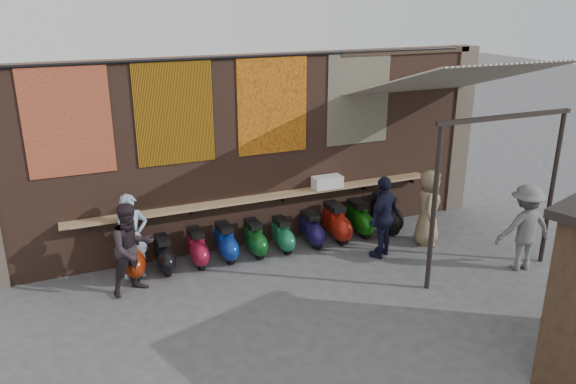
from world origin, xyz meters
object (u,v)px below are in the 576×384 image
object	(u,v)px
scooter_stool_5	(282,235)
diner_right	(132,249)
scooter_stool_7	(336,223)
scooter_stool_8	(359,219)
scooter_stool_4	(255,239)
scooter_stool_6	(312,229)
shelf_box	(327,182)
scooter_stool_2	(197,248)
shopper_tan	(428,207)
diner_left	(132,237)
scooter_stool_0	(131,256)
scooter_stool_1	(164,255)
scooter_stool_9	(386,214)
scooter_stool_3	(226,243)
shopper_navy	(383,217)
shopper_grey	(525,227)

from	to	relation	value
scooter_stool_5	diner_right	size ratio (longest dim) A/B	0.43
scooter_stool_7	scooter_stool_8	world-z (taller)	scooter_stool_7
scooter_stool_4	scooter_stool_6	distance (m)	1.29
scooter_stool_8	scooter_stool_7	bearing A→B (deg)	-173.52
scooter_stool_4	scooter_stool_6	bearing A→B (deg)	-0.95
shelf_box	scooter_stool_6	world-z (taller)	shelf_box
scooter_stool_2	shopper_tan	distance (m)	4.94
diner_left	scooter_stool_0	bearing A→B (deg)	129.15
scooter_stool_6	scooter_stool_7	xyz separation A→B (m)	(0.60, 0.01, 0.05)
scooter_stool_1	scooter_stool_9	size ratio (longest dim) A/B	0.82
shelf_box	scooter_stool_3	xyz separation A→B (m)	(-2.43, -0.29, -0.89)
scooter_stool_0	diner_right	bearing A→B (deg)	-94.46
scooter_stool_5	diner_left	xyz separation A→B (m)	(-3.04, 0.05, 0.48)
scooter_stool_0	scooter_stool_2	xyz separation A→B (m)	(1.26, -0.04, -0.05)
shelf_box	diner_left	distance (m)	4.28
scooter_stool_1	shopper_tan	distance (m)	5.58
scooter_stool_1	shelf_box	bearing A→B (deg)	4.85
scooter_stool_4	scooter_stool_8	distance (m)	2.51
scooter_stool_1	scooter_stool_9	distance (m)	5.04
scooter_stool_4	diner_left	xyz separation A→B (m)	(-2.43, 0.02, 0.46)
scooter_stool_9	diner_right	distance (m)	5.74
diner_right	scooter_stool_5	bearing A→B (deg)	-9.38
shelf_box	scooter_stool_7	world-z (taller)	shelf_box
scooter_stool_0	scooter_stool_4	size ratio (longest dim) A/B	1.14
scooter_stool_9	scooter_stool_2	bearing A→B (deg)	179.79
scooter_stool_5	shopper_tan	world-z (taller)	shopper_tan
scooter_stool_5	scooter_stool_6	bearing A→B (deg)	0.50
diner_right	shopper_tan	world-z (taller)	diner_right
scooter_stool_5	shopper_navy	bearing A→B (deg)	-30.62
shelf_box	scooter_stool_4	distance (m)	2.06
scooter_stool_3	scooter_stool_4	world-z (taller)	scooter_stool_3
scooter_stool_1	shopper_navy	distance (m)	4.42
scooter_stool_0	scooter_stool_7	size ratio (longest dim) A/B	1.01
scooter_stool_3	shopper_tan	xyz separation A→B (m)	(4.22, -0.96, 0.47)
scooter_stool_5	scooter_stool_3	bearing A→B (deg)	177.19
shopper_tan	scooter_stool_5	bearing A→B (deg)	110.25
scooter_stool_7	shopper_tan	distance (m)	2.00
scooter_stool_0	scooter_stool_5	world-z (taller)	scooter_stool_0
shelf_box	scooter_stool_4	xyz separation A→B (m)	(-1.82, -0.32, -0.90)
scooter_stool_5	scooter_stool_9	bearing A→B (deg)	0.84
scooter_stool_9	shopper_grey	world-z (taller)	shopper_grey
scooter_stool_9	scooter_stool_7	bearing A→B (deg)	-179.16
shopper_navy	scooter_stool_8	bearing A→B (deg)	-124.85
scooter_stool_0	scooter_stool_5	size ratio (longest dim) A/B	1.20
scooter_stool_2	scooter_stool_6	size ratio (longest dim) A/B	1.00
scooter_stool_0	scooter_stool_3	distance (m)	1.86
scooter_stool_9	scooter_stool_1	bearing A→B (deg)	-179.95
scooter_stool_3	scooter_stool_6	xyz separation A→B (m)	(1.90, -0.05, -0.01)
scooter_stool_0	shopper_tan	distance (m)	6.18
scooter_stool_6	scooter_stool_4	bearing A→B (deg)	179.05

